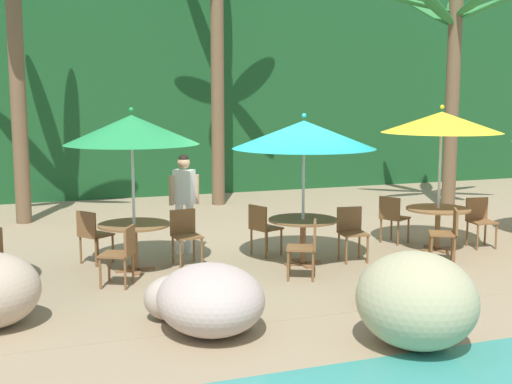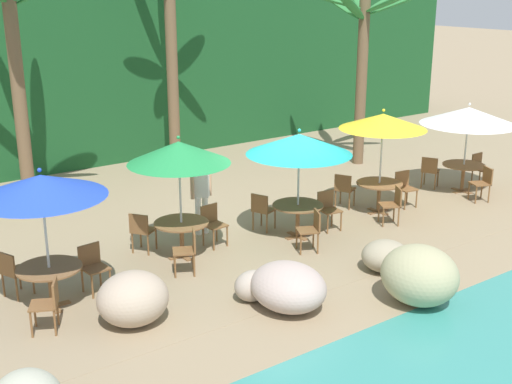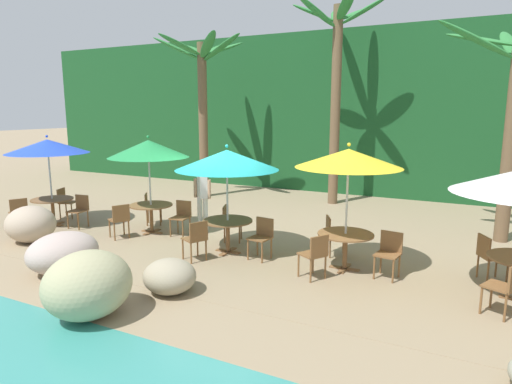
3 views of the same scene
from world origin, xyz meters
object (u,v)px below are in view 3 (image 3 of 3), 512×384
(waiter_in_white, at_px, (202,193))
(dining_table_yellow, at_px, (345,240))
(dining_table_blue, at_px, (52,203))
(chair_yellow_seaward, at_px, (389,251))
(dining_table_teal, at_px, (228,226))
(palm_tree_nearest, at_px, (203,86))
(chair_blue_left, at_px, (19,212))
(umbrella_teal, at_px, (227,160))
(chair_teal_inland, at_px, (229,221))
(chair_yellow_left, at_px, (315,253))
(chair_white_inland, at_px, (489,255))
(chair_blue_inland, at_px, (65,201))
(chair_teal_seaward, at_px, (262,235))
(umbrella_green, at_px, (148,149))
(chair_teal_left, at_px, (196,238))
(chair_green_seaward, at_px, (182,215))
(chair_green_inland, at_px, (150,206))
(umbrella_yellow, at_px, (348,158))
(chair_white_left, at_px, (506,285))
(chair_yellow_inland, at_px, (333,233))
(chair_green_left, at_px, (120,219))
(dining_table_green, at_px, (151,209))
(umbrella_blue, at_px, (48,146))
(chair_blue_seaward, at_px, (80,209))

(waiter_in_white, bearing_deg, dining_table_yellow, -16.59)
(dining_table_blue, relative_size, chair_yellow_seaward, 1.26)
(dining_table_teal, distance_m, palm_tree_nearest, 7.47)
(chair_blue_left, distance_m, dining_table_teal, 5.88)
(umbrella_teal, bearing_deg, chair_yellow_seaward, 1.63)
(chair_teal_inland, height_order, chair_yellow_left, same)
(umbrella_teal, height_order, palm_tree_nearest, palm_tree_nearest)
(dining_table_yellow, relative_size, chair_white_inland, 1.26)
(chair_yellow_seaward, relative_size, palm_tree_nearest, 0.15)
(chair_blue_inland, bearing_deg, chair_teal_seaward, -5.54)
(umbrella_green, xyz_separation_m, chair_teal_inland, (2.18, 0.24, -1.66))
(umbrella_teal, relative_size, chair_teal_left, 2.76)
(umbrella_green, xyz_separation_m, chair_yellow_seaward, (6.06, -0.41, -1.66))
(umbrella_teal, bearing_deg, chair_teal_seaward, -1.22)
(chair_blue_left, bearing_deg, chair_green_seaward, 21.50)
(chair_green_inland, height_order, chair_yellow_left, same)
(umbrella_yellow, relative_size, chair_white_left, 2.90)
(chair_blue_left, relative_size, chair_green_seaward, 1.00)
(chair_yellow_left, bearing_deg, palm_tree_nearest, 137.01)
(chair_green_seaward, xyz_separation_m, chair_teal_seaward, (2.60, -0.70, 0.00))
(chair_yellow_inland, bearing_deg, chair_green_left, -167.40)
(umbrella_yellow, bearing_deg, chair_yellow_seaward, -2.00)
(umbrella_green, height_order, chair_green_inland, umbrella_green)
(chair_yellow_left, height_order, chair_white_left, same)
(dining_table_green, relative_size, chair_teal_inland, 1.26)
(umbrella_green, height_order, chair_teal_inland, umbrella_green)
(chair_green_left, bearing_deg, umbrella_green, 68.85)
(chair_blue_inland, bearing_deg, palm_tree_nearest, 68.79)
(umbrella_blue, xyz_separation_m, umbrella_teal, (5.50, 0.12, -0.10))
(chair_green_inland, distance_m, chair_teal_left, 3.47)
(chair_yellow_inland, relative_size, palm_tree_nearest, 0.15)
(chair_teal_inland, relative_size, chair_yellow_seaward, 1.00)
(chair_white_inland, bearing_deg, chair_white_left, -81.53)
(chair_green_seaward, distance_m, palm_tree_nearest, 6.20)
(umbrella_teal, distance_m, chair_white_inland, 5.43)
(chair_green_left, relative_size, dining_table_yellow, 0.79)
(chair_blue_seaward, distance_m, chair_yellow_left, 6.98)
(chair_teal_inland, bearing_deg, chair_green_seaward, -177.07)
(chair_blue_left, relative_size, umbrella_teal, 0.36)
(chair_blue_inland, distance_m, dining_table_teal, 5.94)
(chair_blue_inland, relative_size, chair_yellow_seaward, 1.00)
(chair_green_seaward, bearing_deg, umbrella_blue, -167.96)
(chair_green_seaward, xyz_separation_m, chair_teal_inland, (1.34, 0.07, 0.00))
(chair_blue_inland, height_order, chair_teal_seaward, same)
(chair_blue_seaward, height_order, chair_blue_inland, same)
(chair_white_left, relative_size, palm_tree_nearest, 0.15)
(chair_green_seaward, height_order, dining_table_yellow, chair_green_seaward)
(dining_table_green, xyz_separation_m, umbrella_yellow, (5.21, -0.38, 1.61))
(chair_green_inland, bearing_deg, chair_blue_left, -142.09)
(chair_green_seaward, height_order, chair_yellow_left, same)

